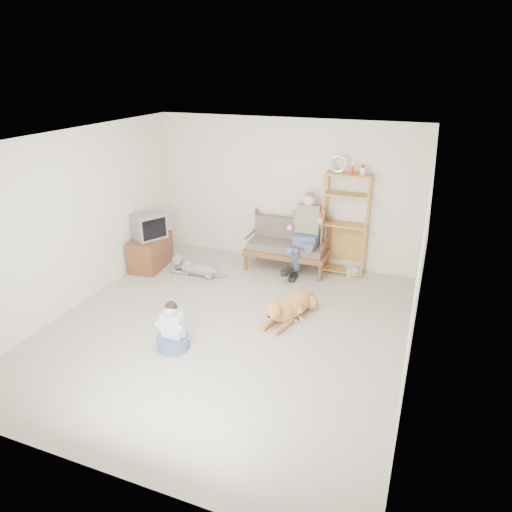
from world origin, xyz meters
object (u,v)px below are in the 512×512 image
at_px(loveseat, 288,243).
at_px(tv_stand, 150,252).
at_px(etagere, 345,223).
at_px(golden_retriever, 290,307).

relative_size(loveseat, tv_stand, 1.60).
bearing_deg(tv_stand, loveseat, 14.35).
bearing_deg(loveseat, tv_stand, -160.86).
xyz_separation_m(etagere, tv_stand, (-3.41, -1.06, -0.64)).
distance_m(etagere, golden_retriever, 2.12).
xyz_separation_m(loveseat, tv_stand, (-2.42, -0.89, -0.19)).
distance_m(loveseat, golden_retriever, 1.89).
bearing_deg(golden_retriever, etagere, 93.64).
xyz_separation_m(loveseat, golden_retriever, (0.58, -1.77, -0.31)).
height_order(loveseat, etagere, etagere).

